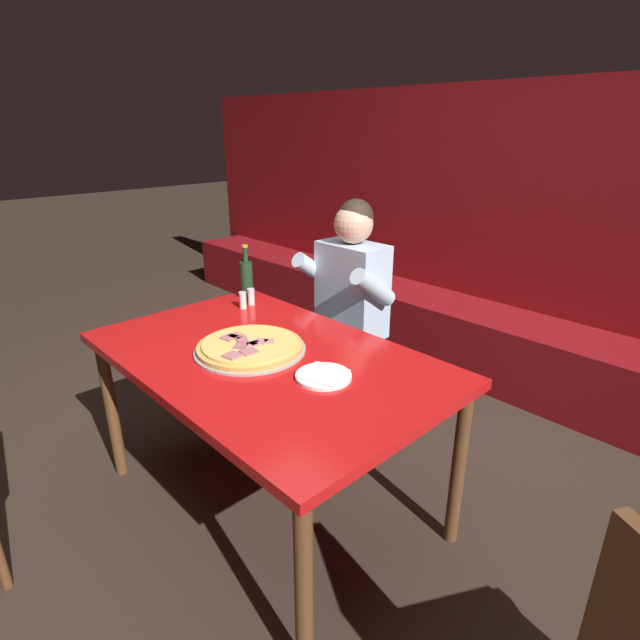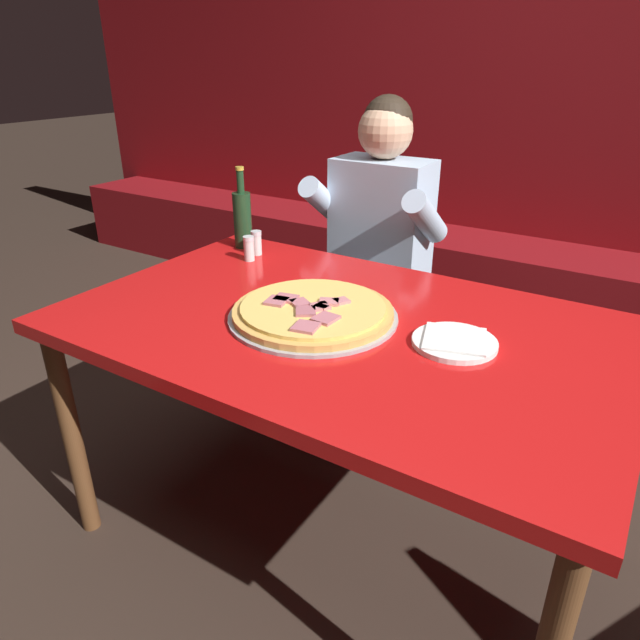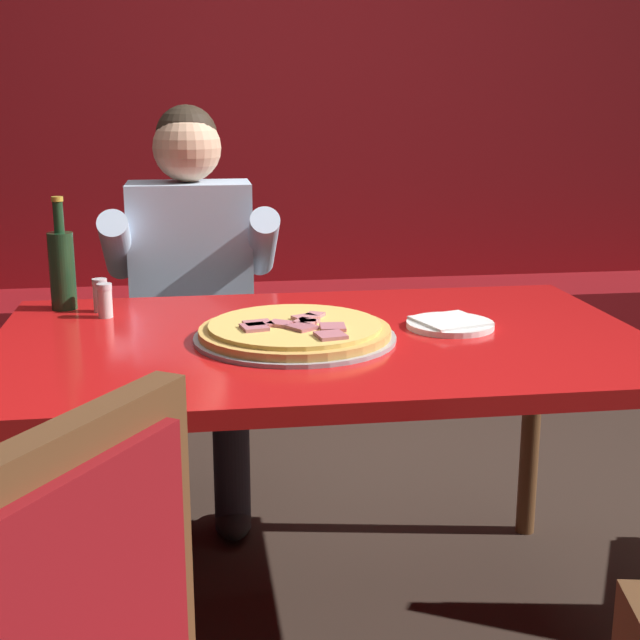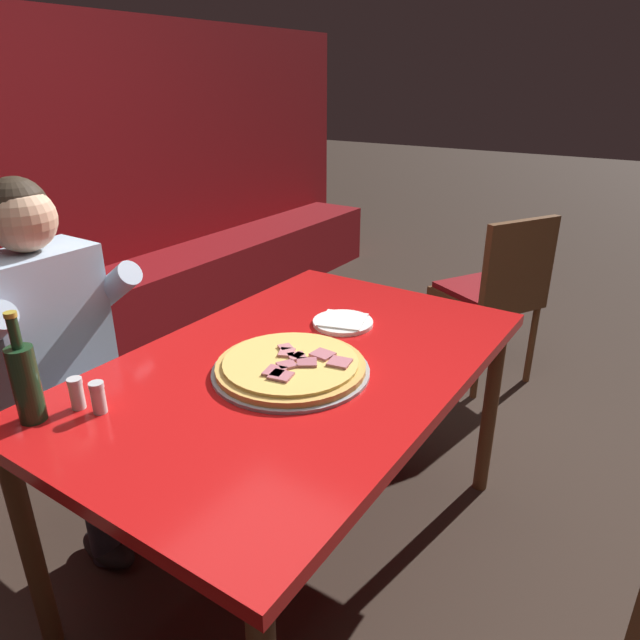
% 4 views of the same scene
% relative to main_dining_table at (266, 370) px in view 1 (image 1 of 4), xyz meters
% --- Properties ---
extents(ground_plane, '(24.00, 24.00, 0.00)m').
position_rel_main_dining_table_xyz_m(ground_plane, '(0.00, 0.00, -0.69)').
color(ground_plane, '#33261E').
extents(booth_wall_panel, '(6.80, 0.16, 1.90)m').
position_rel_main_dining_table_xyz_m(booth_wall_panel, '(0.00, 2.18, 0.26)').
color(booth_wall_panel, maroon).
rests_on(booth_wall_panel, ground_plane).
extents(booth_bench, '(6.46, 0.48, 0.46)m').
position_rel_main_dining_table_xyz_m(booth_bench, '(0.00, 1.86, -0.46)').
color(booth_bench, maroon).
rests_on(booth_bench, ground_plane).
extents(main_dining_table, '(1.50, 0.95, 0.76)m').
position_rel_main_dining_table_xyz_m(main_dining_table, '(0.00, 0.00, 0.00)').
color(main_dining_table, brown).
rests_on(main_dining_table, ground_plane).
extents(pizza, '(0.46, 0.46, 0.05)m').
position_rel_main_dining_table_xyz_m(pizza, '(-0.07, -0.03, 0.09)').
color(pizza, '#9E9EA3').
rests_on(pizza, main_dining_table).
extents(plate_white_paper, '(0.21, 0.21, 0.02)m').
position_rel_main_dining_table_xyz_m(plate_white_paper, '(0.31, 0.03, 0.08)').
color(plate_white_paper, white).
rests_on(plate_white_paper, main_dining_table).
extents(beer_bottle, '(0.07, 0.07, 0.29)m').
position_rel_main_dining_table_xyz_m(beer_bottle, '(-0.63, 0.36, 0.18)').
color(beer_bottle, '#19381E').
rests_on(beer_bottle, main_dining_table).
extents(shaker_parmesan, '(0.04, 0.04, 0.09)m').
position_rel_main_dining_table_xyz_m(shaker_parmesan, '(-0.53, 0.32, 0.11)').
color(shaker_parmesan, silver).
rests_on(shaker_parmesan, main_dining_table).
extents(shaker_red_pepper_flakes, '(0.04, 0.04, 0.09)m').
position_rel_main_dining_table_xyz_m(shaker_red_pepper_flakes, '(-0.51, 0.25, 0.11)').
color(shaker_red_pepper_flakes, silver).
rests_on(shaker_red_pepper_flakes, main_dining_table).
extents(diner_seated_blue_shirt, '(0.53, 0.53, 1.27)m').
position_rel_main_dining_table_xyz_m(diner_seated_blue_shirt, '(-0.30, 0.75, 0.02)').
color(diner_seated_blue_shirt, black).
rests_on(diner_seated_blue_shirt, ground_plane).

